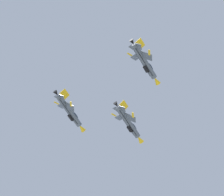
# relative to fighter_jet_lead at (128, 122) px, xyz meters

# --- Properties ---
(fighter_jet_lead) EXTENTS (10.12, 14.40, 7.28)m
(fighter_jet_lead) POSITION_rel_fighter_jet_lead_xyz_m (0.00, 0.00, 0.00)
(fighter_jet_lead) COLOR #4C5666
(fighter_jet_left_wing) EXTENTS (9.89, 14.40, 7.77)m
(fighter_jet_left_wing) POSITION_rel_fighter_jet_lead_xyz_m (-18.08, -3.08, 1.94)
(fighter_jet_left_wing) COLOR #4C5666
(fighter_jet_right_wing) EXTENTS (9.90, 14.40, 7.76)m
(fighter_jet_right_wing) POSITION_rel_fighter_jet_lead_xyz_m (4.68, -19.30, 1.03)
(fighter_jet_right_wing) COLOR #4C5666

